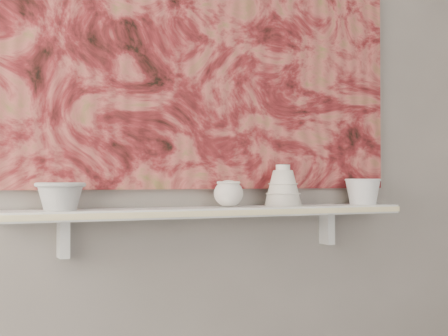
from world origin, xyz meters
TOP-DOWN VIEW (x-y plane):
  - wall_back at (0.00, 1.60)m, footprint 3.60×0.00m
  - shelf at (0.00, 1.51)m, footprint 1.40×0.18m
  - shelf_stripe at (0.00, 1.41)m, footprint 1.40×0.01m
  - bracket_left at (-0.49, 1.57)m, footprint 0.03×0.06m
  - bracket_right at (0.49, 1.57)m, footprint 0.03×0.06m
  - painting at (0.00, 1.59)m, footprint 1.50×0.02m
  - house_motif at (0.45, 1.57)m, footprint 0.09×0.00m
  - bowl_grey at (-0.51, 1.51)m, footprint 0.16×0.16m
  - cup_cream at (0.05, 1.51)m, footprint 0.13×0.13m
  - bell_vessel at (0.26, 1.51)m, footprint 0.15×0.15m
  - bowl_white at (0.61, 1.51)m, footprint 0.17×0.17m

SIDE VIEW (x-z plane):
  - bracket_left at x=-0.49m, z-range 0.78..0.90m
  - bracket_right at x=0.49m, z-range 0.78..0.90m
  - shelf at x=0.00m, z-range 0.90..0.93m
  - shelf_stripe at x=0.00m, z-range 0.91..0.92m
  - bowl_grey at x=-0.51m, z-range 0.93..1.02m
  - cup_cream at x=0.05m, z-range 0.93..1.02m
  - bowl_white at x=0.61m, z-range 0.93..1.03m
  - bell_vessel at x=0.26m, z-range 0.93..1.08m
  - house_motif at x=0.45m, z-range 1.19..1.27m
  - wall_back at x=0.00m, z-range -0.45..3.15m
  - painting at x=0.00m, z-range 0.99..2.09m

